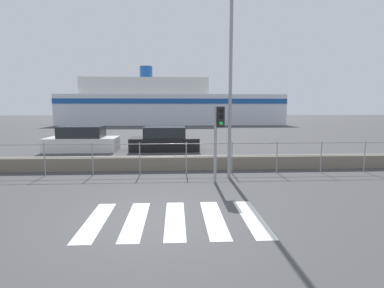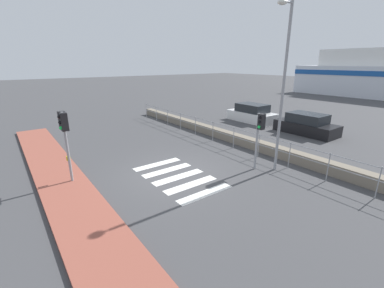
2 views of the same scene
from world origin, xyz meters
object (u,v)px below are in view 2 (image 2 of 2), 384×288
object	(u,v)px
traffic_light_near	(64,129)
parked_car_white	(252,114)
streetlamp	(283,74)
traffic_light_far	(260,129)
parked_car_black	(306,125)

from	to	relation	value
traffic_light_near	parked_car_white	size ratio (longest dim) A/B	0.72
traffic_light_near	streetlamp	size ratio (longest dim) A/B	0.42
traffic_light_far	streetlamp	size ratio (longest dim) A/B	0.37
parked_car_white	streetlamp	bearing A→B (deg)	-43.93
traffic_light_near	parked_car_white	world-z (taller)	traffic_light_near
traffic_light_far	streetlamp	xyz separation A→B (m)	(0.50, 0.56, 2.31)
traffic_light_near	traffic_light_far	world-z (taller)	traffic_light_near
parked_car_black	traffic_light_far	bearing A→B (deg)	-74.73
streetlamp	traffic_light_far	bearing A→B (deg)	-131.71
traffic_light_near	parked_car_black	size ratio (longest dim) A/B	0.73
streetlamp	parked_car_white	size ratio (longest dim) A/B	1.72
streetlamp	parked_car_black	size ratio (longest dim) A/B	1.74
traffic_light_near	streetlamp	distance (m)	8.83
traffic_light_near	traffic_light_far	distance (m)	7.90
parked_car_black	streetlamp	bearing A→B (deg)	-70.00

